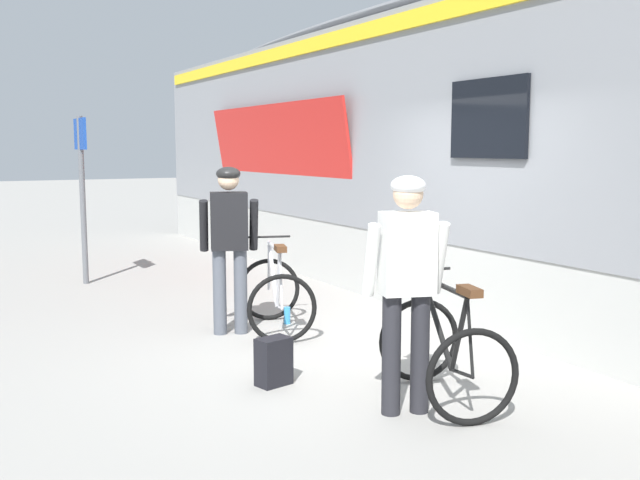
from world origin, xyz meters
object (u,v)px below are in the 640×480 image
train_car (465,147)px  backpack_on_platform (274,361)px  bicycle_far_black (444,351)px  platform_sign_post (82,171)px  bicycle_near_silver (275,294)px  cyclist_near_in_dark (229,235)px  cyclist_far_in_white (407,273)px  water_bottle_near_the_bikes (287,315)px

train_car → backpack_on_platform: size_ratio=40.64×
bicycle_far_black → platform_sign_post: platform_sign_post is taller
train_car → bicycle_near_silver: 3.77m
cyclist_near_in_dark → bicycle_far_black: bearing=-76.4°
bicycle_near_silver → bicycle_far_black: bearing=-85.5°
cyclist_near_in_dark → platform_sign_post: size_ratio=0.73×
cyclist_near_in_dark → cyclist_far_in_white: size_ratio=1.00×
bicycle_far_black → platform_sign_post: (-1.44, 6.42, 1.22)m
train_car → bicycle_near_silver: size_ratio=13.18×
cyclist_near_in_dark → water_bottle_near_the_bikes: size_ratio=9.26×
cyclist_near_in_dark → cyclist_far_in_white: same height
cyclist_far_in_white → water_bottle_near_the_bikes: bearing=81.2°
cyclist_far_in_white → bicycle_near_silver: bearing=85.9°
cyclist_near_in_dark → bicycle_near_silver: size_ratio=1.43×
cyclist_far_in_white → backpack_on_platform: cyclist_far_in_white is taller
cyclist_far_in_white → train_car: bearing=45.5°
backpack_on_platform → water_bottle_near_the_bikes: backpack_on_platform is taller
train_car → backpack_on_platform: 5.11m
bicycle_far_black → water_bottle_near_the_bikes: size_ratio=6.40×
bicycle_near_silver → cyclist_near_in_dark: bearing=163.0°
water_bottle_near_the_bikes → cyclist_far_in_white: bearing=-98.8°
train_car → bicycle_far_black: 4.95m
platform_sign_post → cyclist_far_in_white: bearing=-80.9°
train_car → cyclist_far_in_white: train_car is taller
train_car → platform_sign_post: size_ratio=6.77×
bicycle_near_silver → bicycle_far_black: (0.21, -2.61, 0.00)m
train_car → platform_sign_post: train_car is taller
cyclist_far_in_white → bicycle_near_silver: 2.74m
backpack_on_platform → platform_sign_post: (-0.46, 5.42, 1.42)m
bicycle_far_black → platform_sign_post: 6.69m
cyclist_near_in_dark → cyclist_far_in_white: (0.27, -2.79, 0.00)m
cyclist_far_in_white → bicycle_far_black: (0.40, 0.05, -0.65)m
backpack_on_platform → water_bottle_near_the_bikes: (1.03, 1.83, -0.10)m
water_bottle_near_the_bikes → platform_sign_post: size_ratio=0.08×
train_car → bicycle_far_black: bearing=-131.5°
cyclist_near_in_dark → bicycle_near_silver: bearing=-17.0°
train_car → bicycle_near_silver: train_car is taller
cyclist_far_in_white → bicycle_far_black: cyclist_far_in_white is taller
platform_sign_post → backpack_on_platform: bearing=-85.2°
bicycle_near_silver → backpack_on_platform: (-0.77, -1.60, -0.20)m
bicycle_near_silver → water_bottle_near_the_bikes: 0.46m
cyclist_near_in_dark → water_bottle_near_the_bikes: (0.71, 0.09, -0.96)m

